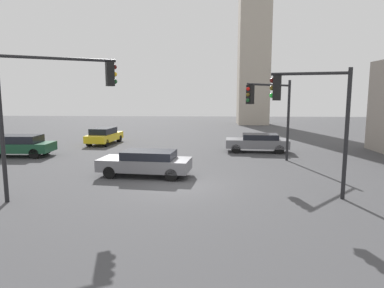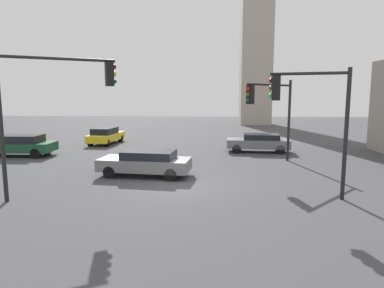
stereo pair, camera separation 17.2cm
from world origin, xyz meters
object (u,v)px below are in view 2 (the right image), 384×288
(traffic_light_1, at_px, (55,93))
(car_1, at_px, (146,162))
(car_3, at_px, (106,135))
(traffic_light_2, at_px, (310,106))
(car_4, at_px, (259,142))
(traffic_light_0, at_px, (271,104))
(car_0, at_px, (19,145))

(traffic_light_1, distance_m, car_1, 5.72)
(car_3, bearing_deg, traffic_light_2, -131.94)
(car_3, height_order, car_4, car_3)
(traffic_light_0, relative_size, car_4, 1.10)
(car_0, bearing_deg, car_1, 150.18)
(traffic_light_1, distance_m, car_4, 15.27)
(traffic_light_2, relative_size, car_4, 1.13)
(traffic_light_0, bearing_deg, car_4, -138.03)
(traffic_light_0, xyz_separation_m, car_0, (-16.43, 2.08, -2.82))
(traffic_light_1, relative_size, car_3, 1.32)
(car_4, bearing_deg, traffic_light_1, 53.79)
(traffic_light_2, xyz_separation_m, car_4, (-0.51, 10.93, -2.95))
(car_1, bearing_deg, car_0, -21.53)
(car_0, relative_size, car_4, 1.06)
(car_3, bearing_deg, car_1, -147.19)
(traffic_light_1, distance_m, car_3, 15.39)
(car_0, relative_size, car_1, 1.01)
(traffic_light_0, xyz_separation_m, traffic_light_2, (0.50, -6.18, 0.09))
(traffic_light_0, height_order, car_4, traffic_light_0)
(traffic_light_1, xyz_separation_m, traffic_light_2, (10.09, 0.45, -0.50))
(traffic_light_2, distance_m, car_1, 8.40)
(traffic_light_1, bearing_deg, car_3, 70.93)
(traffic_light_0, bearing_deg, car_3, -81.38)
(traffic_light_0, relative_size, car_1, 1.05)
(traffic_light_0, relative_size, traffic_light_1, 0.86)
(traffic_light_0, height_order, car_3, traffic_light_0)
(car_0, bearing_deg, traffic_light_1, 126.32)
(traffic_light_2, bearing_deg, car_1, -8.99)
(traffic_light_0, distance_m, traffic_light_2, 6.20)
(car_1, bearing_deg, traffic_light_0, -148.91)
(traffic_light_2, relative_size, car_1, 1.08)
(traffic_light_2, height_order, car_0, traffic_light_2)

